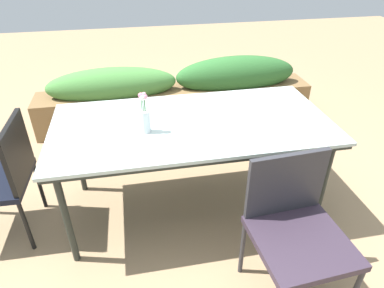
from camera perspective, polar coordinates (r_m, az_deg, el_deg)
The scene contains 6 objects.
ground_plane at distance 2.67m, azimuth -0.69°, elevation -11.56°, with size 12.00×12.00×0.00m, color #9E7F5B.
dining_table at distance 2.33m, azimuth -0.00°, elevation 2.71°, with size 1.87×0.91×0.75m.
chair_end_left at distance 2.56m, azimuth -29.22°, elevation -4.45°, with size 0.47×0.47×0.85m.
chair_near_right at distance 1.97m, azimuth 16.87°, elevation -12.73°, with size 0.52×0.52×0.86m.
flower_vase at distance 2.15m, azimuth -7.86°, elevation 4.73°, with size 0.06×0.06×0.27m.
planter_box at distance 3.75m, azimuth -2.43°, elevation 8.33°, with size 2.95×0.40×0.71m.
Camera 1 is at (-0.33, -1.90, 1.85)m, focal length 31.92 mm.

